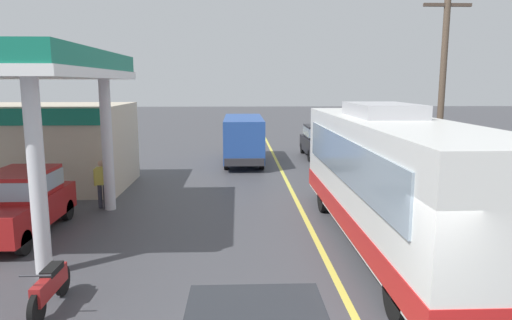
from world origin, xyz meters
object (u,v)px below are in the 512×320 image
Objects in this scene: car_at_pump at (20,200)px; minibus_opposing_lane at (243,136)px; pedestrian_near_pump at (102,181)px; coach_bus_main at (391,182)px; car_trailing_behind_bus at (319,140)px; motorcycle_parked_forecourt at (50,286)px.

car_at_pump is 13.39m from minibus_opposing_lane.
coach_bus_main is at bearing -25.08° from pedestrian_near_pump.
pedestrian_near_pump is 0.40× the size of car_trailing_behind_bus.
coach_bus_main is 8.26m from motorcycle_parked_forecourt.
car_at_pump is 2.33× the size of motorcycle_parked_forecourt.
minibus_opposing_lane is 1.46× the size of car_trailing_behind_bus.
coach_bus_main is at bearing -74.23° from minibus_opposing_lane.
minibus_opposing_lane is (6.40, 11.75, 0.46)m from car_at_pump.
motorcycle_parked_forecourt is at bearing -81.44° from pedestrian_near_pump.
motorcycle_parked_forecourt is at bearing -59.98° from car_at_pump.
coach_bus_main reaches higher than motorcycle_parked_forecourt.
car_trailing_behind_bus reaches higher than pedestrian_near_pump.
minibus_opposing_lane reaches higher than car_at_pump.
coach_bus_main is 2.63× the size of car_at_pump.
car_at_pump is 17.35m from car_trailing_behind_bus.
car_trailing_behind_bus is at bearing 51.51° from car_at_pump.
car_at_pump is 0.69× the size of minibus_opposing_lane.
coach_bus_main is 13.50m from minibus_opposing_lane.
pedestrian_near_pump is at bearing 62.21° from car_at_pump.
car_at_pump is 2.53× the size of pedestrian_near_pump.
minibus_opposing_lane reaches higher than motorcycle_parked_forecourt.
pedestrian_near_pump reaches higher than motorcycle_parked_forecourt.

